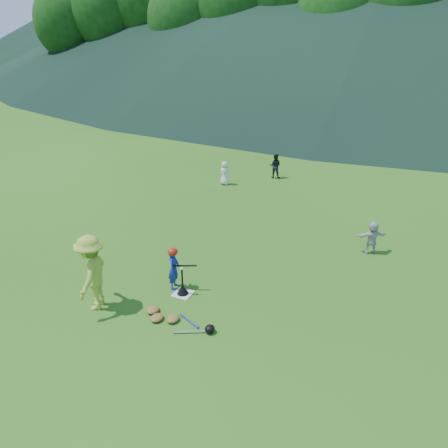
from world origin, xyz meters
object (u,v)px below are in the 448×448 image
adult_coach (92,273)px  fielder_d (372,237)px  fielder_b (275,166)px  batting_tee (183,290)px  home_plate (183,294)px  equipment_pile (173,319)px  fielder_a (225,173)px  batter_child (174,269)px

adult_coach → fielder_d: bearing=116.0°
fielder_b → batting_tee: fielder_b is taller
adult_coach → home_plate: bearing=110.5°
batting_tee → equipment_pile: bearing=-72.6°
equipment_pile → home_plate: bearing=107.4°
fielder_a → fielder_d: (6.45, -3.78, 0.01)m
fielder_d → equipment_pile: size_ratio=0.56×
fielder_a → equipment_pile: 9.51m
home_plate → batter_child: size_ratio=0.40×
home_plate → adult_coach: bearing=-140.8°
fielder_a → fielder_b: bearing=-127.0°
batter_child → fielder_d: (4.32, 4.05, -0.05)m
equipment_pile → adult_coach: bearing=-172.5°
adult_coach → fielder_d: size_ratio=1.86×
fielder_a → home_plate: bearing=113.6°
batting_tee → fielder_d: bearing=46.7°
home_plate → batting_tee: bearing=0.0°
batting_tee → equipment_pile: 1.12m
fielder_a → batting_tee: fielder_a is taller
adult_coach → equipment_pile: adult_coach is taller
fielder_b → fielder_d: 7.32m
equipment_pile → batter_child: bearing=118.5°
home_plate → adult_coach: 2.29m
fielder_b → batting_tee: 9.79m
batting_tee → adult_coach: bearing=-140.8°
fielder_a → fielder_d: fielder_d is taller
fielder_a → batter_child: bearing=111.6°
fielder_d → equipment_pile: fielder_d is taller
equipment_pile → fielder_d: bearing=55.5°
home_plate → fielder_d: bearing=46.7°
fielder_d → fielder_b: bearing=-80.2°
home_plate → batter_child: 0.67m
adult_coach → fielder_a: bearing=166.5°
fielder_d → batting_tee: fielder_d is taller
batter_child → equipment_pile: size_ratio=0.62×
home_plate → fielder_d: fielder_d is taller
fielder_b → fielder_d: size_ratio=1.06×
batter_child → adult_coach: 2.01m
adult_coach → fielder_a: (-0.85, 9.33, -0.44)m
fielder_d → batting_tee: bearing=15.5°
home_plate → fielder_a: (-2.48, 8.01, 0.49)m
batter_child → batting_tee: bearing=-131.5°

